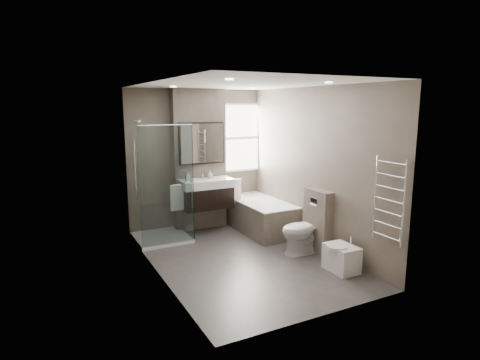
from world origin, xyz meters
TOP-DOWN VIEW (x-y plane):
  - room at (0.00, 0.00)m, footprint 2.70×3.90m
  - vanity_pier at (0.00, 1.77)m, footprint 1.00×0.25m
  - vanity at (0.00, 1.43)m, footprint 0.95×0.47m
  - mirror_cabinet at (0.00, 1.61)m, footprint 0.86×0.08m
  - towel_left at (-0.56, 1.40)m, footprint 0.24×0.06m
  - towel_right at (0.56, 1.40)m, footprint 0.24×0.06m
  - shower_enclosure at (-0.75, 1.35)m, footprint 0.90×0.90m
  - bathtub at (0.92, 1.10)m, footprint 0.75×1.60m
  - window at (0.90, 1.88)m, footprint 0.98×0.06m
  - toilet at (0.97, -0.23)m, footprint 0.76×0.44m
  - cistern_box at (1.21, -0.25)m, footprint 0.19×0.55m
  - bidet at (1.01, -1.04)m, footprint 0.40×0.47m
  - towel_radiator at (1.25, -1.60)m, footprint 0.03×0.49m
  - soap_bottle_a at (-0.35, 1.42)m, footprint 0.07×0.08m
  - soap_bottle_b at (0.12, 1.52)m, footprint 0.10×0.10m

SIDE VIEW (x-z plane):
  - bidet at x=1.01m, z-range -0.05..0.44m
  - bathtub at x=0.92m, z-range 0.03..0.60m
  - toilet at x=0.97m, z-range 0.00..0.78m
  - shower_enclosure at x=-0.75m, z-range -0.51..1.49m
  - cistern_box at x=1.21m, z-range 0.00..1.00m
  - towel_left at x=-0.56m, z-range 0.50..0.94m
  - towel_right at x=0.56m, z-range 0.50..0.94m
  - vanity at x=0.00m, z-range 0.41..1.07m
  - soap_bottle_b at x=0.12m, z-range 1.00..1.13m
  - soap_bottle_a at x=-0.35m, z-range 1.00..1.16m
  - towel_radiator at x=1.25m, z-range 0.57..1.67m
  - room at x=0.00m, z-range -0.05..2.65m
  - vanity_pier at x=0.00m, z-range 0.00..2.60m
  - mirror_cabinet at x=0.00m, z-range 1.25..2.01m
  - window at x=0.90m, z-range 1.01..2.34m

